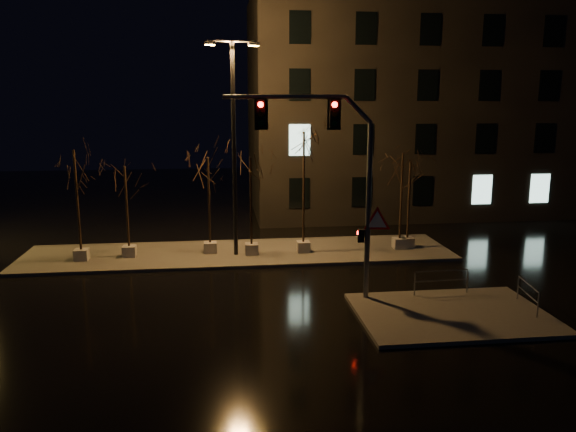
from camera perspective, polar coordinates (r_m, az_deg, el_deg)
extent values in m
plane|color=black|center=(23.62, -4.40, -7.80)|extent=(90.00, 90.00, 0.00)
cube|color=#4D4A45|center=(29.32, -4.95, -3.79)|extent=(22.00, 5.00, 0.15)
cube|color=#4D4A45|center=(21.98, 16.28, -9.54)|extent=(7.00, 5.00, 0.15)
cube|color=black|center=(42.95, 13.58, 10.82)|extent=(25.00, 12.00, 15.00)
cube|color=#A39F98|center=(29.46, -20.24, -3.70)|extent=(0.65, 0.65, 0.55)
cylinder|color=black|center=(28.90, -20.61, 1.49)|extent=(0.11, 0.11, 4.86)
cube|color=#A39F98|center=(29.39, -15.81, -3.45)|extent=(0.65, 0.65, 0.55)
cylinder|color=black|center=(28.90, -16.06, 0.93)|extent=(0.11, 0.11, 4.02)
cube|color=#A39F98|center=(29.28, -7.89, -3.17)|extent=(0.65, 0.65, 0.55)
cylinder|color=black|center=(28.76, -8.03, 1.59)|extent=(0.11, 0.11, 4.38)
cube|color=#A39F98|center=(28.76, -3.72, -3.35)|extent=(0.65, 0.65, 0.55)
cylinder|color=black|center=(28.23, -3.78, 1.49)|extent=(0.11, 0.11, 4.39)
cube|color=#A39F98|center=(29.15, 1.57, -3.13)|extent=(0.65, 0.65, 0.55)
cylinder|color=black|center=(28.52, 1.60, 2.89)|extent=(0.11, 0.11, 5.64)
cube|color=#A39F98|center=(30.45, 11.24, -2.71)|extent=(0.65, 0.65, 0.55)
cylinder|color=black|center=(29.94, 11.43, 1.99)|extent=(0.11, 0.11, 4.52)
cube|color=#A39F98|center=(30.72, 12.00, -2.62)|extent=(0.65, 0.65, 0.55)
cylinder|color=black|center=(30.24, 12.18, 1.63)|extent=(0.11, 0.11, 4.08)
cylinder|color=slate|center=(21.94, 8.15, 0.33)|extent=(0.21, 0.21, 6.87)
cylinder|color=slate|center=(21.35, -0.39, 12.02)|extent=(4.56, 0.78, 0.16)
cube|color=black|center=(21.40, 4.73, 10.29)|extent=(0.37, 0.30, 1.03)
cube|color=black|center=(21.39, -2.76, 10.32)|extent=(0.37, 0.30, 1.03)
cube|color=black|center=(22.11, 7.43, -2.00)|extent=(0.28, 0.24, 0.52)
cone|color=red|center=(22.00, 9.03, -0.58)|extent=(1.19, 0.19, 1.19)
sphere|color=#FF0C07|center=(21.53, 8.46, 11.13)|extent=(0.21, 0.21, 0.21)
cylinder|color=black|center=(27.94, -5.50, 6.52)|extent=(0.21, 0.21, 10.47)
cylinder|color=black|center=(27.98, -5.72, 17.27)|extent=(2.30, 0.34, 0.10)
cube|color=#FCB032|center=(27.85, -7.95, 16.92)|extent=(0.55, 0.34, 0.21)
cube|color=#FCB032|center=(28.11, -3.50, 16.95)|extent=(0.55, 0.34, 0.21)
cylinder|color=slate|center=(23.26, 12.74, -6.78)|extent=(0.05, 0.05, 0.92)
cylinder|color=slate|center=(24.15, 17.76, -6.37)|extent=(0.05, 0.05, 0.92)
cylinder|color=slate|center=(23.53, 15.37, -5.39)|extent=(2.25, 0.10, 0.04)
cylinder|color=slate|center=(23.65, 15.31, -6.34)|extent=(2.25, 0.10, 0.04)
cylinder|color=slate|center=(22.35, 24.05, -8.35)|extent=(0.05, 0.05, 0.88)
cylinder|color=slate|center=(24.07, 22.32, -6.81)|extent=(0.05, 0.05, 0.88)
cylinder|color=slate|center=(23.05, 23.25, -6.40)|extent=(0.34, 1.94, 0.04)
cylinder|color=slate|center=(23.17, 23.17, -7.32)|extent=(0.34, 1.94, 0.04)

